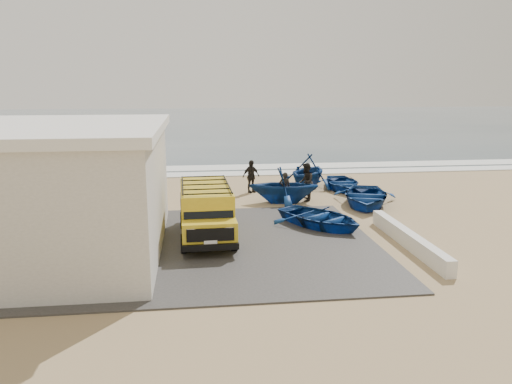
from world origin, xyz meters
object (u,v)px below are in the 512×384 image
building (36,189)px  fisherman_back (251,176)px  boat_mid_right (342,183)px  boat_far_left (308,171)px  fisherman_middle (306,182)px  van (206,210)px  fisherman_front (285,188)px  boat_mid_left (284,185)px  parapet (408,239)px  boat_near_left (320,218)px  boat_near_right (365,196)px

building → fisherman_back: bearing=46.5°
building → boat_mid_right: (13.02, 8.67, -1.80)m
boat_far_left → fisherman_middle: (-0.79, -3.05, 0.00)m
van → boat_mid_right: size_ratio=1.34×
building → fisherman_front: 11.21m
van → boat_mid_left: bearing=51.8°
van → fisherman_front: (3.84, 5.01, -0.32)m
parapet → boat_near_left: size_ratio=1.58×
building → van: (5.57, 0.92, -1.09)m
fisherman_middle → fisherman_back: (-2.41, 2.23, -0.07)m
boat_far_left → boat_near_left: bearing=-65.7°
boat_mid_left → fisherman_back: boat_mid_left is taller
parapet → building: bearing=175.4°
van → boat_near_left: 4.62m
boat_near_right → fisherman_back: bearing=163.0°
fisherman_middle → fisherman_front: bearing=-54.5°
boat_near_right → fisherman_back: (-4.96, 3.49, 0.42)m
building → boat_far_left: (11.29, 9.36, -1.24)m
boat_near_right → fisherman_back: size_ratio=2.46×
parapet → van: (-6.93, 1.92, 0.79)m
fisherman_front → boat_far_left: bearing=-107.5°
boat_near_left → boat_mid_left: (-0.69, 4.30, 0.47)m
boat_mid_left → boat_mid_right: size_ratio=0.93×
fisherman_middle → fisherman_back: size_ratio=1.08×
building → boat_mid_right: size_ratio=2.70×
parapet → fisherman_middle: 7.61m
building → boat_near_left: building is taller
building → fisherman_middle: size_ratio=5.08×
boat_near_left → boat_far_left: 7.73m
building → fisherman_middle: (10.51, 6.31, -1.24)m
fisherman_middle → fisherman_back: fisherman_middle is taller
van → boat_far_left: (5.72, 8.44, -0.14)m
boat_near_left → boat_mid_right: boat_near_left is taller
boat_near_left → boat_far_left: size_ratio=1.08×
parapet → boat_near_left: boat_near_left is taller
boat_mid_right → boat_mid_left: bearing=-139.9°
boat_mid_left → van: bearing=151.6°
parapet → boat_mid_left: 7.73m
boat_mid_right → boat_near_left: bearing=-108.8°
fisherman_middle → boat_mid_right: bearing=149.6°
boat_near_right → boat_mid_right: (-0.03, 3.62, -0.07)m
van → boat_mid_right: (7.45, 7.75, -0.71)m
boat_far_left → fisherman_back: size_ratio=2.06×
fisherman_back → boat_near_right: bearing=-61.2°
parapet → fisherman_middle: (-1.99, 7.31, 0.65)m
van → fisherman_middle: size_ratio=2.53×
boat_near_left → boat_mid_right: 7.52m
parapet → van: van is taller
boat_near_right → boat_far_left: 4.68m
building → fisherman_front: building is taller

